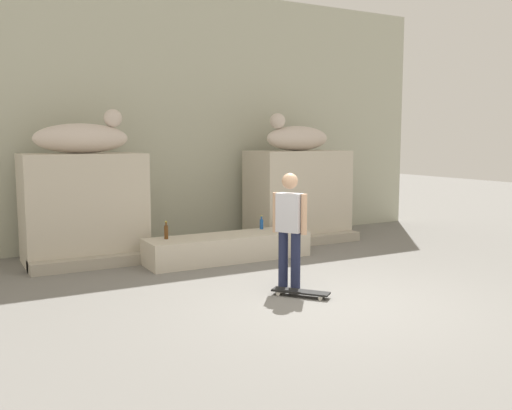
{
  "coord_description": "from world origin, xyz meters",
  "views": [
    {
      "loc": [
        -4.34,
        -5.89,
        2.16
      ],
      "look_at": [
        -0.02,
        1.92,
        1.1
      ],
      "focal_mm": 39.51,
      "sensor_mm": 36.0,
      "label": 1
    }
  ],
  "objects_px": {
    "statue_reclining_right": "(297,137)",
    "bottle_brown": "(166,232)",
    "skater": "(290,225)",
    "skateboard": "(301,292)",
    "bottle_red": "(296,224)",
    "bottle_blue": "(261,224)",
    "statue_reclining_left": "(83,137)",
    "bottle_green": "(285,223)"
  },
  "relations": [
    {
      "from": "statue_reclining_left",
      "to": "bottle_brown",
      "type": "distance_m",
      "value": 2.21
    },
    {
      "from": "statue_reclining_left",
      "to": "skateboard",
      "type": "xyz_separation_m",
      "value": [
        2.05,
        -3.77,
        -2.12
      ]
    },
    {
      "from": "bottle_blue",
      "to": "bottle_brown",
      "type": "bearing_deg",
      "value": -176.2
    },
    {
      "from": "skateboard",
      "to": "bottle_brown",
      "type": "relative_size",
      "value": 2.46
    },
    {
      "from": "skateboard",
      "to": "statue_reclining_right",
      "type": "bearing_deg",
      "value": 108.92
    },
    {
      "from": "bottle_red",
      "to": "bottle_brown",
      "type": "bearing_deg",
      "value": 170.38
    },
    {
      "from": "statue_reclining_left",
      "to": "bottle_red",
      "type": "height_order",
      "value": "statue_reclining_left"
    },
    {
      "from": "skater",
      "to": "bottle_blue",
      "type": "distance_m",
      "value": 2.54
    },
    {
      "from": "bottle_blue",
      "to": "skater",
      "type": "bearing_deg",
      "value": -110.23
    },
    {
      "from": "statue_reclining_left",
      "to": "bottle_blue",
      "type": "distance_m",
      "value": 3.56
    },
    {
      "from": "statue_reclining_left",
      "to": "skater",
      "type": "bearing_deg",
      "value": -51.3
    },
    {
      "from": "statue_reclining_left",
      "to": "statue_reclining_right",
      "type": "bearing_deg",
      "value": 5.37
    },
    {
      "from": "skater",
      "to": "bottle_green",
      "type": "xyz_separation_m",
      "value": [
        1.26,
        2.16,
        -0.36
      ]
    },
    {
      "from": "statue_reclining_right",
      "to": "bottle_brown",
      "type": "height_order",
      "value": "statue_reclining_right"
    },
    {
      "from": "bottle_brown",
      "to": "bottle_green",
      "type": "xyz_separation_m",
      "value": [
        2.33,
        -0.07,
        -0.02
      ]
    },
    {
      "from": "bottle_red",
      "to": "statue_reclining_left",
      "type": "bearing_deg",
      "value": 157.1
    },
    {
      "from": "statue_reclining_right",
      "to": "skater",
      "type": "distance_m",
      "value": 4.18
    },
    {
      "from": "bottle_red",
      "to": "bottle_blue",
      "type": "height_order",
      "value": "bottle_red"
    },
    {
      "from": "statue_reclining_left",
      "to": "skateboard",
      "type": "relative_size",
      "value": 2.2
    },
    {
      "from": "bottle_green",
      "to": "skateboard",
      "type": "bearing_deg",
      "value": -117.61
    },
    {
      "from": "statue_reclining_right",
      "to": "skater",
      "type": "height_order",
      "value": "statue_reclining_right"
    },
    {
      "from": "skater",
      "to": "bottle_blue",
      "type": "relative_size",
      "value": 6.45
    },
    {
      "from": "statue_reclining_left",
      "to": "bottle_brown",
      "type": "bearing_deg",
      "value": -38.76
    },
    {
      "from": "bottle_brown",
      "to": "skater",
      "type": "bearing_deg",
      "value": -64.4
    },
    {
      "from": "bottle_brown",
      "to": "statue_reclining_left",
      "type": "bearing_deg",
      "value": 135.85
    },
    {
      "from": "statue_reclining_left",
      "to": "skateboard",
      "type": "bearing_deg",
      "value": -56.13
    },
    {
      "from": "skater",
      "to": "bottle_blue",
      "type": "bearing_deg",
      "value": 128.04
    },
    {
      "from": "skater",
      "to": "bottle_blue",
      "type": "xyz_separation_m",
      "value": [
        0.87,
        2.36,
        -0.36
      ]
    },
    {
      "from": "skateboard",
      "to": "bottle_red",
      "type": "xyz_separation_m",
      "value": [
        1.42,
        2.31,
        0.52
      ]
    },
    {
      "from": "skateboard",
      "to": "bottle_brown",
      "type": "xyz_separation_m",
      "value": [
        -0.95,
        2.71,
        0.52
      ]
    },
    {
      "from": "statue_reclining_left",
      "to": "bottle_blue",
      "type": "height_order",
      "value": "statue_reclining_left"
    },
    {
      "from": "skater",
      "to": "bottle_brown",
      "type": "xyz_separation_m",
      "value": [
        -1.07,
        2.23,
        -0.34
      ]
    },
    {
      "from": "bottle_green",
      "to": "bottle_red",
      "type": "bearing_deg",
      "value": -82.87
    },
    {
      "from": "statue_reclining_left",
      "to": "bottle_blue",
      "type": "bearing_deg",
      "value": -11.74
    },
    {
      "from": "statue_reclining_right",
      "to": "bottle_red",
      "type": "distance_m",
      "value": 2.36
    },
    {
      "from": "skater",
      "to": "bottle_brown",
      "type": "bearing_deg",
      "value": 173.87
    },
    {
      "from": "statue_reclining_right",
      "to": "bottle_brown",
      "type": "relative_size",
      "value": 5.46
    },
    {
      "from": "statue_reclining_left",
      "to": "skater",
      "type": "distance_m",
      "value": 4.14
    },
    {
      "from": "skateboard",
      "to": "bottle_brown",
      "type": "height_order",
      "value": "bottle_brown"
    },
    {
      "from": "bottle_brown",
      "to": "bottle_red",
      "type": "bearing_deg",
      "value": -9.62
    },
    {
      "from": "skateboard",
      "to": "bottle_blue",
      "type": "relative_size",
      "value": 2.89
    },
    {
      "from": "bottle_red",
      "to": "bottle_blue",
      "type": "bearing_deg",
      "value": 129.42
    }
  ]
}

